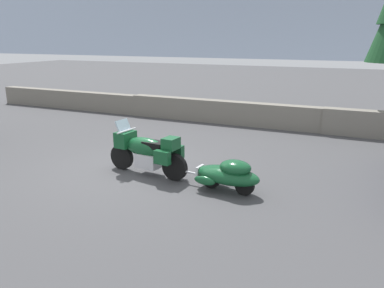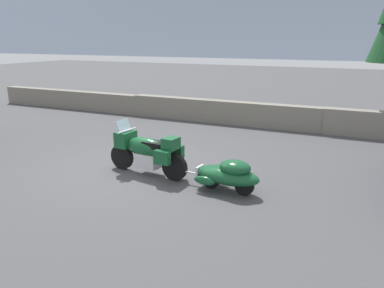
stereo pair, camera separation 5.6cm
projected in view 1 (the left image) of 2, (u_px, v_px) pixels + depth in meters
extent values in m
plane|color=#424244|center=(133.00, 170.00, 10.01)|extent=(80.00, 80.00, 0.00)
cube|color=slate|center=(68.00, 99.00, 18.75)|extent=(8.00, 0.49, 0.87)
cube|color=slate|center=(220.00, 112.00, 15.50)|extent=(8.00, 0.50, 0.91)
cube|color=#99A8BF|center=(352.00, 19.00, 92.24)|extent=(240.00, 80.00, 16.00)
cylinder|color=black|center=(122.00, 157.00, 10.01)|extent=(0.67, 0.20, 0.66)
cylinder|color=black|center=(175.00, 167.00, 9.20)|extent=(0.67, 0.20, 0.66)
cube|color=silver|center=(149.00, 160.00, 9.57)|extent=(0.64, 0.50, 0.36)
ellipsoid|color=#144C28|center=(145.00, 147.00, 9.53)|extent=(1.24, 0.56, 0.48)
cube|color=#144C28|center=(125.00, 139.00, 9.80)|extent=(0.41, 0.55, 0.40)
cube|color=#9EB7C6|center=(123.00, 126.00, 9.73)|extent=(0.23, 0.46, 0.34)
cube|color=black|center=(155.00, 145.00, 9.35)|extent=(0.59, 0.41, 0.16)
cube|color=#144C28|center=(171.00, 143.00, 9.10)|extent=(0.36, 0.43, 0.28)
cube|color=#144C28|center=(162.00, 158.00, 8.95)|extent=(0.41, 0.20, 0.32)
cube|color=#144C28|center=(176.00, 151.00, 9.44)|extent=(0.41, 0.20, 0.32)
cylinder|color=silver|center=(127.00, 131.00, 9.71)|extent=(0.11, 0.70, 0.04)
cylinder|color=silver|center=(123.00, 148.00, 9.91)|extent=(0.26, 0.09, 0.54)
cylinder|color=black|center=(211.00, 179.00, 8.75)|extent=(0.45, 0.14, 0.44)
cylinder|color=black|center=(245.00, 186.00, 8.34)|extent=(0.45, 0.14, 0.44)
ellipsoid|color=#144C28|center=(228.00, 175.00, 8.50)|extent=(1.56, 0.82, 0.40)
ellipsoid|color=#144C28|center=(235.00, 167.00, 8.36)|extent=(0.77, 0.63, 0.32)
cube|color=silver|center=(200.00, 171.00, 8.85)|extent=(0.09, 0.32, 0.24)
ellipsoid|color=#144C28|center=(205.00, 181.00, 8.46)|extent=(0.53, 0.19, 0.20)
ellipsoid|color=#144C28|center=(218.00, 172.00, 9.00)|extent=(0.53, 0.19, 0.20)
cylinder|color=silver|center=(186.00, 172.00, 9.07)|extent=(0.70, 0.12, 0.05)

